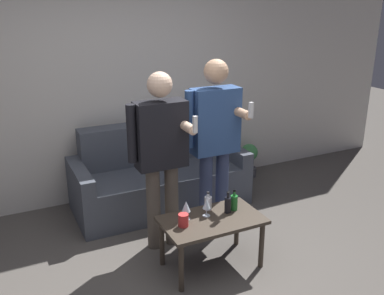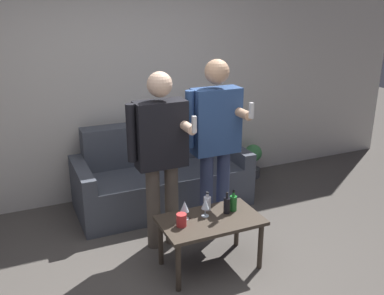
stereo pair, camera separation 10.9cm
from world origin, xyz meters
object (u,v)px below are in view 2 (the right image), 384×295
coffee_table (210,225)px  person_standing_left (161,149)px  person_standing_right (215,135)px  bottle_orange (207,203)px  couch (161,177)px

coffee_table → person_standing_left: size_ratio=0.52×
person_standing_left → person_standing_right: bearing=5.2°
coffee_table → bottle_orange: bearing=73.6°
coffee_table → person_standing_left: 0.78m
couch → coffee_table: 1.32m
couch → person_standing_left: bearing=-109.3°
couch → bottle_orange: bearing=-89.6°
coffee_table → person_standing_left: person_standing_left is taller
couch → person_standing_left: size_ratio=1.15×
coffee_table → person_standing_right: (0.31, 0.55, 0.60)m
coffee_table → person_standing_right: person_standing_right is taller
bottle_orange → couch: bearing=90.4°
couch → person_standing_left: 1.07m
coffee_table → person_standing_right: size_ratio=0.50×
couch → person_standing_left: (-0.29, -0.82, 0.63)m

